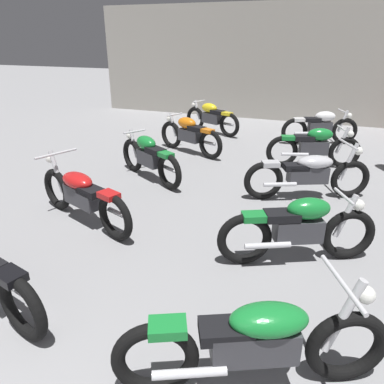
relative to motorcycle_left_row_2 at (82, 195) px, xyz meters
name	(u,v)px	position (x,y,z in m)	size (l,w,h in m)	color
back_wall	(283,63)	(1.55, 8.57, 1.35)	(12.91, 0.24, 3.60)	#9E998E
motorcycle_left_row_2	(82,195)	(0.00, 0.00, 0.00)	(2.07, 0.97, 0.97)	black
motorcycle_left_row_3	(149,157)	(0.08, 1.98, 0.01)	(1.76, 1.08, 0.88)	black
motorcycle_left_row_4	(190,134)	(0.16, 3.91, 0.01)	(1.86, 0.87, 0.88)	black
motorcycle_left_row_5	(212,117)	(0.02, 5.99, 0.01)	(1.85, 0.88, 0.88)	black
motorcycle_right_row_1	(256,341)	(2.96, -1.87, 0.00)	(2.00, 1.10, 0.97)	black
motorcycle_right_row_2	(299,228)	(3.07, 0.08, 0.01)	(1.82, 0.96, 0.88)	black
motorcycle_right_row_3	(309,173)	(3.01, 2.13, 0.00)	(2.03, 1.06, 0.97)	black
motorcycle_right_row_4	(314,146)	(2.98, 3.88, 0.01)	(1.91, 0.75, 0.88)	black
motorcycle_right_row_5	(320,126)	(2.99, 5.88, 0.01)	(1.87, 0.83, 0.88)	black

